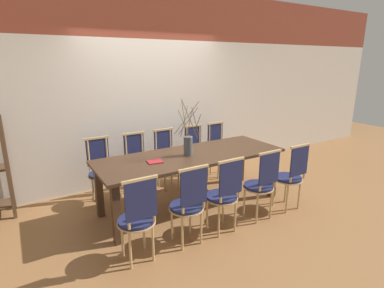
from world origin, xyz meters
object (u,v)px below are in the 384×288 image
at_px(dining_table, 192,161).
at_px(chair_far_center, 166,157).
at_px(vase_centerpiece, 188,145).
at_px(chair_near_center, 224,193).
at_px(book_stack, 155,162).

distance_m(dining_table, chair_far_center, 0.82).
bearing_deg(chair_far_center, vase_centerpiece, 85.52).
height_order(chair_near_center, chair_far_center, same).
distance_m(dining_table, book_stack, 0.59).
distance_m(chair_far_center, vase_centerpiece, 0.91).
relative_size(chair_far_center, book_stack, 4.57).
distance_m(dining_table, vase_centerpiece, 0.26).
bearing_deg(dining_table, chair_near_center, -92.56).
relative_size(chair_far_center, vase_centerpiece, 1.22).
relative_size(dining_table, vase_centerpiece, 3.33).
relative_size(vase_centerpiece, book_stack, 3.76).
height_order(chair_near_center, book_stack, chair_near_center).
bearing_deg(chair_near_center, chair_far_center, 88.88).
bearing_deg(dining_table, chair_far_center, 90.32).
xyz_separation_m(dining_table, vase_centerpiece, (-0.07, -0.01, 0.25)).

